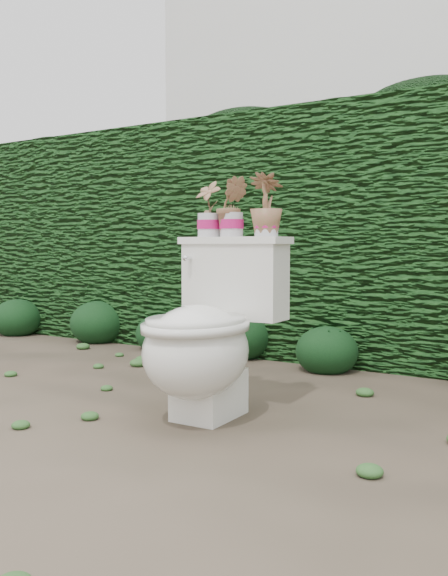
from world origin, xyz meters
The scene contains 11 objects.
ground centered at (0.00, 0.00, 0.00)m, with size 60.00×60.00×0.00m, color brown.
hedge centered at (0.00, 1.60, 0.80)m, with size 8.00×1.00×1.60m, color #245B1E.
toilet centered at (0.20, -0.20, 0.36)m, with size 0.50×0.69×0.78m.
potted_plant_left centered at (0.06, 0.04, 0.90)m, with size 0.13×0.09×0.25m, color #327F27.
potted_plant_center centered at (0.18, 0.04, 0.90)m, with size 0.14×0.11×0.26m, color #327F27.
potted_plant_right centered at (0.36, 0.04, 0.91)m, with size 0.15×0.15×0.26m, color #327F27.
liriope_clump_0 centered at (-2.49, 1.01, 0.16)m, with size 0.40×0.40×0.32m, color #153D17.
liriope_clump_1 centered at (-1.66, 1.09, 0.17)m, with size 0.43×0.43×0.34m, color #153D17.
liriope_clump_2 centered at (-1.03, 1.07, 0.14)m, with size 0.35×0.35×0.28m, color #153D17.
liriope_clump_3 centered at (-0.40, 1.11, 0.17)m, with size 0.43×0.43×0.35m, color #153D17.
liriope_clump_4 centered at (0.26, 0.99, 0.15)m, with size 0.37×0.37×0.29m, color #153D17.
Camera 1 is at (1.62, -2.33, 0.74)m, focal length 38.00 mm.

